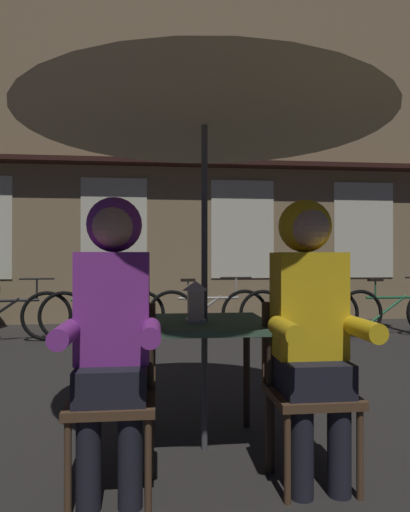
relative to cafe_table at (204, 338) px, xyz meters
name	(u,v)px	position (x,y,z in m)	size (l,w,h in m)	color
ground_plane	(204,449)	(0.00, 0.00, -0.64)	(60.00, 60.00, 0.00)	#2D2B28
cafe_table	(204,338)	(0.00, 0.00, 0.00)	(0.72, 0.72, 0.74)	#42664C
patio_umbrella	(204,93)	(0.00, 0.00, 1.42)	(2.10, 2.10, 2.31)	#4C4C51
lantern	(196,300)	(-0.05, -0.02, 0.22)	(0.11, 0.11, 0.23)	white
chair_left	(114,385)	(-0.48, -0.37, -0.15)	(0.40, 0.40, 0.87)	#513823
chair_right	(306,379)	(0.48, -0.37, -0.15)	(0.40, 0.40, 0.87)	#513823
person_left_hooded	(113,312)	(-0.48, -0.43, 0.21)	(0.45, 0.56, 1.40)	black
person_right_hooded	(310,310)	(0.48, -0.43, 0.21)	(0.45, 0.56, 1.40)	black
shopfront_building	(178,146)	(0.11, 5.40, 2.45)	(10.00, 0.93, 6.20)	#937A56
bicycle_nearest	(5,316)	(-2.24, 3.49, -0.29)	(1.67, 0.30, 0.84)	black
bicycle_second	(103,314)	(-1.00, 3.58, -0.29)	(1.68, 0.19, 0.84)	black
bicycle_third	(208,312)	(0.43, 3.58, -0.29)	(1.68, 0.09, 0.84)	black
bicycle_fourth	(299,312)	(1.69, 3.47, -0.29)	(1.68, 0.17, 0.84)	black
bicycle_fifth	(394,311)	(3.04, 3.40, -0.29)	(1.68, 0.10, 0.84)	black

